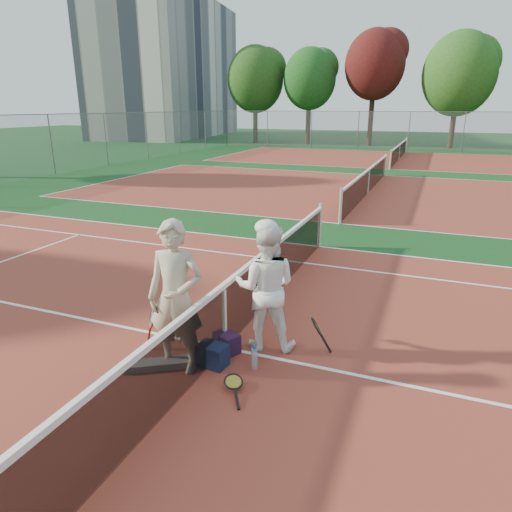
# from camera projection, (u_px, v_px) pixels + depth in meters

# --- Properties ---
(ground) EXTENTS (130.00, 130.00, 0.00)m
(ground) POSITION_uv_depth(u_px,v_px,m) (225.00, 348.00, 6.66)
(ground) COLOR #103B16
(ground) RESTS_ON ground
(court_main) EXTENTS (23.77, 10.97, 0.01)m
(court_main) POSITION_uv_depth(u_px,v_px,m) (225.00, 348.00, 6.66)
(court_main) COLOR maroon
(court_main) RESTS_ON ground
(court_far_a) EXTENTS (23.77, 10.97, 0.01)m
(court_far_a) POSITION_uv_depth(u_px,v_px,m) (368.00, 193.00, 18.57)
(court_far_a) COLOR maroon
(court_far_a) RESTS_ON ground
(court_far_b) EXTENTS (23.77, 10.97, 0.01)m
(court_far_b) POSITION_uv_depth(u_px,v_px,m) (399.00, 159.00, 30.48)
(court_far_b) COLOR maroon
(court_far_b) RESTS_ON ground
(net_main) EXTENTS (0.10, 10.98, 1.02)m
(net_main) POSITION_uv_depth(u_px,v_px,m) (224.00, 317.00, 6.50)
(net_main) COLOR black
(net_main) RESTS_ON ground
(net_far_a) EXTENTS (0.10, 10.98, 1.02)m
(net_far_a) POSITION_uv_depth(u_px,v_px,m) (369.00, 181.00, 18.41)
(net_far_a) COLOR black
(net_far_a) RESTS_ON ground
(net_far_b) EXTENTS (0.10, 10.98, 1.02)m
(net_far_b) POSITION_uv_depth(u_px,v_px,m) (399.00, 152.00, 30.32)
(net_far_b) COLOR black
(net_far_b) RESTS_ON ground
(fence_back) EXTENTS (32.00, 0.06, 3.00)m
(fence_back) POSITION_uv_depth(u_px,v_px,m) (409.00, 131.00, 36.19)
(fence_back) COLOR slate
(fence_back) RESTS_ON ground
(apartment_block) EXTENTS (12.96, 23.18, 15.00)m
(apartment_block) POSITION_uv_depth(u_px,v_px,m) (169.00, 69.00, 53.01)
(apartment_block) COLOR beige
(apartment_block) RESTS_ON ground
(player_a) EXTENTS (0.81, 0.60, 2.05)m
(player_a) POSITION_uv_depth(u_px,v_px,m) (176.00, 298.00, 5.85)
(player_a) COLOR #B8AE8F
(player_a) RESTS_ON ground
(player_b) EXTENTS (1.03, 0.88, 1.85)m
(player_b) POSITION_uv_depth(u_px,v_px,m) (266.00, 287.00, 6.45)
(player_b) COLOR white
(player_b) RESTS_ON ground
(racket_red) EXTENTS (0.30, 0.30, 0.59)m
(racket_red) POSITION_uv_depth(u_px,v_px,m) (152.00, 329.00, 6.58)
(racket_red) COLOR maroon
(racket_red) RESTS_ON ground
(racket_black_held) EXTENTS (0.40, 0.37, 0.54)m
(racket_black_held) POSITION_uv_depth(u_px,v_px,m) (316.00, 336.00, 6.45)
(racket_black_held) COLOR black
(racket_black_held) RESTS_ON ground
(racket_spare) EXTENTS (0.55, 0.65, 0.12)m
(racket_spare) POSITION_uv_depth(u_px,v_px,m) (233.00, 383.00, 5.70)
(racket_spare) COLOR black
(racket_spare) RESTS_ON ground
(sports_bag_navy) EXTENTS (0.42, 0.31, 0.31)m
(sports_bag_navy) POSITION_uv_depth(u_px,v_px,m) (213.00, 355.00, 6.17)
(sports_bag_navy) COLOR black
(sports_bag_navy) RESTS_ON ground
(sports_bag_purple) EXTENTS (0.43, 0.38, 0.29)m
(sports_bag_purple) POSITION_uv_depth(u_px,v_px,m) (227.00, 343.00, 6.52)
(sports_bag_purple) COLOR black
(sports_bag_purple) RESTS_ON ground
(net_cover_canvas) EXTENTS (0.91, 0.68, 0.10)m
(net_cover_canvas) POSITION_uv_depth(u_px,v_px,m) (158.00, 364.00, 6.15)
(net_cover_canvas) COLOR slate
(net_cover_canvas) RESTS_ON ground
(water_bottle) EXTENTS (0.09, 0.09, 0.30)m
(water_bottle) POSITION_uv_depth(u_px,v_px,m) (255.00, 358.00, 6.10)
(water_bottle) COLOR silver
(water_bottle) RESTS_ON ground
(tree_back_0) EXTENTS (5.28, 5.28, 8.83)m
(tree_back_0) POSITION_uv_depth(u_px,v_px,m) (255.00, 80.00, 42.83)
(tree_back_0) COLOR #382314
(tree_back_0) RESTS_ON ground
(tree_back_1) EXTENTS (4.70, 4.70, 8.43)m
(tree_back_1) POSITION_uv_depth(u_px,v_px,m) (310.00, 79.00, 40.93)
(tree_back_1) COLOR #382314
(tree_back_1) RESTS_ON ground
(tree_back_maroon) EXTENTS (5.09, 5.09, 9.70)m
(tree_back_maroon) POSITION_uv_depth(u_px,v_px,m) (375.00, 65.00, 39.01)
(tree_back_maroon) COLOR #382314
(tree_back_maroon) RESTS_ON ground
(tree_back_3) EXTENTS (5.76, 5.76, 9.18)m
(tree_back_3) POSITION_uv_depth(u_px,v_px,m) (459.00, 74.00, 36.74)
(tree_back_3) COLOR #382314
(tree_back_3) RESTS_ON ground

